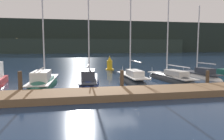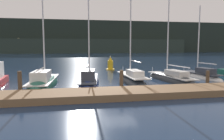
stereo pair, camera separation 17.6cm
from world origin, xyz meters
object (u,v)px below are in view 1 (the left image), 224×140
object	(u,v)px
sailboat_berth_3	(43,84)
sailboat_berth_4	(89,82)
channel_buoy	(110,65)
sailboat_berth_7	(200,77)
sailboat_berth_6	(170,79)
sailboat_berth_5	(132,81)

from	to	relation	value
sailboat_berth_3	sailboat_berth_4	size ratio (longest dim) A/B	1.00
channel_buoy	sailboat_berth_7	bearing A→B (deg)	-50.00
sailboat_berth_4	sailboat_berth_7	xyz separation A→B (m)	(11.98, 1.29, -0.04)
sailboat_berth_3	sailboat_berth_6	size ratio (longest dim) A/B	1.00
sailboat_berth_4	channel_buoy	xyz separation A→B (m)	(3.95, 10.85, 0.59)
sailboat_berth_5	sailboat_berth_3	bearing A→B (deg)	177.54
sailboat_berth_7	channel_buoy	bearing A→B (deg)	130.00
sailboat_berth_4	channel_buoy	distance (m)	11.56
sailboat_berth_3	sailboat_berth_5	bearing A→B (deg)	-2.46
sailboat_berth_4	sailboat_berth_7	size ratio (longest dim) A/B	1.46
sailboat_berth_3	sailboat_berth_4	bearing A→B (deg)	-1.00
sailboat_berth_5	channel_buoy	distance (m)	11.14
sailboat_berth_3	sailboat_berth_7	size ratio (longest dim) A/B	1.46
sailboat_berth_5	sailboat_berth_6	distance (m)	4.09
sailboat_berth_4	sailboat_berth_6	world-z (taller)	sailboat_berth_4
sailboat_berth_7	channel_buoy	distance (m)	12.50
sailboat_berth_4	sailboat_berth_7	bearing A→B (deg)	6.14
sailboat_berth_4	sailboat_berth_6	xyz separation A→B (m)	(8.02, 0.18, -0.05)
sailboat_berth_4	sailboat_berth_5	distance (m)	3.97
sailboat_berth_5	channel_buoy	size ratio (longest dim) A/B	5.46
sailboat_berth_7	sailboat_berth_4	bearing A→B (deg)	-173.86
sailboat_berth_4	sailboat_berth_6	distance (m)	8.03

